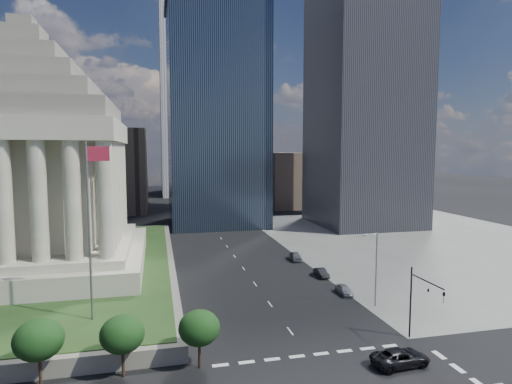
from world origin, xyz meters
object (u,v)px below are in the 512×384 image
object	(u,v)px
parked_sedan_near	(344,290)
flagpole	(90,220)
parked_sedan_mid	(321,273)
war_memorial	(29,146)
pickup_truck	(401,358)
street_lamp_north	(375,265)
parked_sedan_far	(296,256)
traffic_signal_ne	(421,297)

from	to	relation	value
parked_sedan_near	flagpole	bearing A→B (deg)	-166.44
flagpole	parked_sedan_mid	xyz separation A→B (m)	(33.33, 15.19, -12.44)
war_memorial	flagpole	world-z (taller)	war_memorial
war_memorial	parked_sedan_near	xyz separation A→B (m)	(45.50, -17.59, -20.72)
pickup_truck	parked_sedan_mid	world-z (taller)	pickup_truck
flagpole	parked_sedan_near	xyz separation A→B (m)	(33.33, 6.41, -12.44)
street_lamp_north	parked_sedan_near	size ratio (longest dim) A/B	2.51
pickup_truck	parked_sedan_far	size ratio (longest dim) A/B	1.24
street_lamp_north	parked_sedan_mid	world-z (taller)	street_lamp_north
parked_sedan_mid	parked_sedan_far	world-z (taller)	parked_sedan_far
pickup_truck	flagpole	bearing A→B (deg)	60.70
flagpole	parked_sedan_far	xyz separation A→B (m)	(32.57, 26.29, -12.33)
parked_sedan_near	parked_sedan_mid	bearing A→B (deg)	92.67
traffic_signal_ne	parked_sedan_mid	size ratio (longest dim) A/B	1.96
traffic_signal_ne	pickup_truck	world-z (taller)	traffic_signal_ne
traffic_signal_ne	pickup_truck	size ratio (longest dim) A/B	1.39
flagpole	parked_sedan_mid	distance (m)	38.68
street_lamp_north	parked_sedan_far	xyz separation A→B (m)	(-2.59, 25.29, -4.87)
flagpole	traffic_signal_ne	bearing A→B (deg)	-16.71
war_memorial	street_lamp_north	xyz separation A→B (m)	(47.33, -23.00, -15.74)
traffic_signal_ne	street_lamp_north	bearing A→B (deg)	85.81
war_memorial	traffic_signal_ne	bearing A→B (deg)	-36.42
flagpole	street_lamp_north	distance (m)	35.95
flagpole	parked_sedan_near	size ratio (longest dim) A/B	5.02
pickup_truck	parked_sedan_near	size ratio (longest dim) A/B	1.45
pickup_truck	parked_sedan_near	bearing A→B (deg)	-13.92
war_memorial	parked_sedan_mid	size ratio (longest dim) A/B	9.55
parked_sedan_mid	parked_sedan_far	bearing A→B (deg)	94.69
flagpole	parked_sedan_near	world-z (taller)	flagpole
parked_sedan_near	traffic_signal_ne	bearing A→B (deg)	-83.90
parked_sedan_far	street_lamp_north	bearing A→B (deg)	-77.48
pickup_truck	traffic_signal_ne	bearing A→B (deg)	-54.84
parked_sedan_mid	pickup_truck	bearing A→B (deg)	-96.09
war_memorial	traffic_signal_ne	distance (m)	60.00
parked_sedan_mid	parked_sedan_far	distance (m)	11.12
street_lamp_north	parked_sedan_near	bearing A→B (deg)	108.68
parked_sedan_mid	war_memorial	bearing A→B (deg)	169.82
war_memorial	parked_sedan_mid	world-z (taller)	war_memorial
parked_sedan_mid	flagpole	bearing A→B (deg)	-154.72
parked_sedan_near	parked_sedan_mid	xyz separation A→B (m)	(0.00, 8.78, -0.01)
street_lamp_north	pickup_truck	xyz separation A→B (m)	(-5.34, -15.00, -4.86)
street_lamp_north	pickup_truck	distance (m)	16.65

